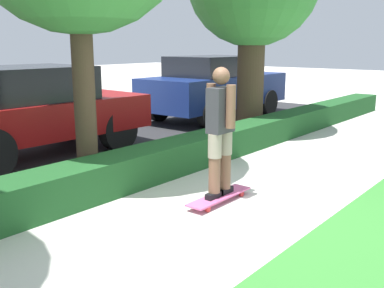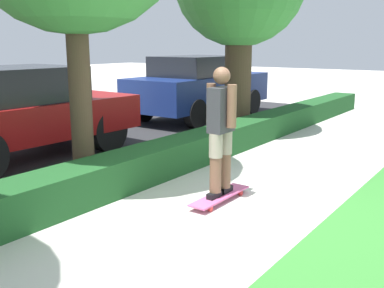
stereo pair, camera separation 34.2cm
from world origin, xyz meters
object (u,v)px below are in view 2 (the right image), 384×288
skateboard (220,196)px  skater_person (221,129)px  parked_car_rear (200,86)px  parked_car_middle (18,111)px

skateboard → skater_person: size_ratio=0.67×
parked_car_rear → skateboard: bearing=-143.2°
skateboard → parked_car_middle: size_ratio=0.26×
skateboard → parked_car_middle: bearing=92.5°
skater_person → parked_car_middle: 3.87m
skateboard → parked_car_middle: parked_car_middle is taller
skateboard → parked_car_rear: bearing=37.1°
skateboard → skater_person: (-0.00, -0.00, 0.84)m
parked_car_middle → parked_car_rear: 5.31m
skateboard → parked_car_middle: 3.94m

